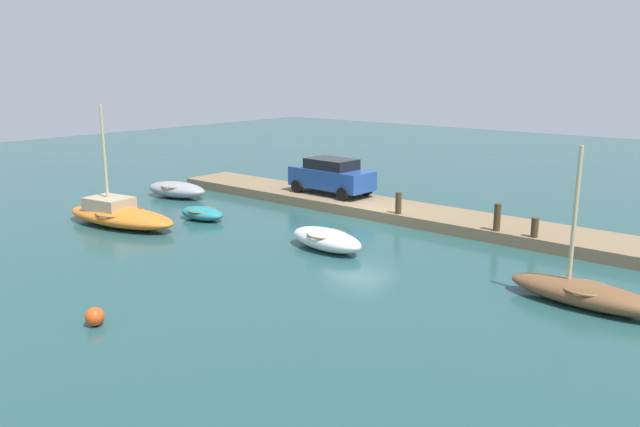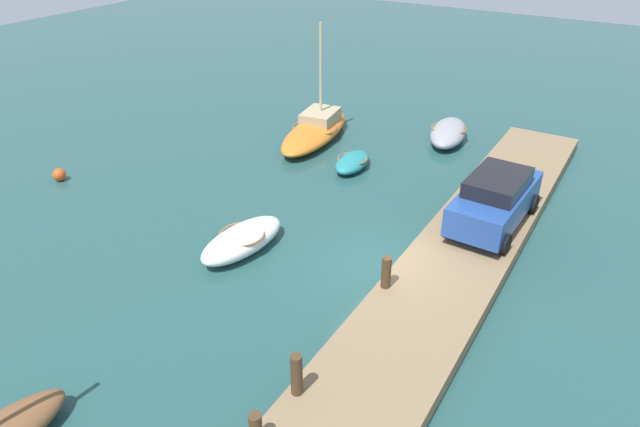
{
  "view_description": "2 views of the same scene",
  "coord_description": "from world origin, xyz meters",
  "px_view_note": "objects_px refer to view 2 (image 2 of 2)",
  "views": [
    {
      "loc": [
        -15.15,
        20.96,
        6.48
      ],
      "look_at": [
        0.4,
        2.27,
        0.75
      ],
      "focal_mm": 34.81,
      "sensor_mm": 36.0,
      "label": 1
    },
    {
      "loc": [
        -13.03,
        -5.73,
        9.92
      ],
      "look_at": [
        -0.03,
        2.13,
        1.23
      ],
      "focal_mm": 32.13,
      "sensor_mm": 36.0,
      "label": 2
    }
  ],
  "objects_px": {
    "dinghy_teal": "(352,162)",
    "mooring_post_mid_east": "(386,272)",
    "sailboat_orange": "(316,129)",
    "mooring_post_mid_west": "(297,374)",
    "marker_buoy": "(59,175)",
    "rowboat_grey": "(448,132)",
    "parked_car": "(495,199)",
    "rowboat_white": "(242,240)"
  },
  "relations": [
    {
      "from": "dinghy_teal",
      "to": "mooring_post_mid_east",
      "type": "distance_m",
      "value": 8.51
    },
    {
      "from": "sailboat_orange",
      "to": "mooring_post_mid_west",
      "type": "xyz_separation_m",
      "value": [
        -13.29,
        -7.69,
        0.51
      ]
    },
    {
      "from": "mooring_post_mid_east",
      "to": "marker_buoy",
      "type": "xyz_separation_m",
      "value": [
        0.19,
        13.99,
        -0.68
      ]
    },
    {
      "from": "rowboat_grey",
      "to": "sailboat_orange",
      "type": "bearing_deg",
      "value": 107.91
    },
    {
      "from": "parked_car",
      "to": "mooring_post_mid_east",
      "type": "bearing_deg",
      "value": 165.41
    },
    {
      "from": "dinghy_teal",
      "to": "mooring_post_mid_west",
      "type": "xyz_separation_m",
      "value": [
        -11.4,
        -4.79,
        0.69
      ]
    },
    {
      "from": "parked_car",
      "to": "marker_buoy",
      "type": "bearing_deg",
      "value": 109.11
    },
    {
      "from": "rowboat_grey",
      "to": "rowboat_white",
      "type": "xyz_separation_m",
      "value": [
        -11.81,
        2.37,
        -0.02
      ]
    },
    {
      "from": "sailboat_orange",
      "to": "dinghy_teal",
      "type": "bearing_deg",
      "value": -131.87
    },
    {
      "from": "rowboat_grey",
      "to": "dinghy_teal",
      "type": "bearing_deg",
      "value": 143.24
    },
    {
      "from": "mooring_post_mid_west",
      "to": "marker_buoy",
      "type": "relative_size",
      "value": 2.13
    },
    {
      "from": "rowboat_grey",
      "to": "rowboat_white",
      "type": "bearing_deg",
      "value": 157.6
    },
    {
      "from": "dinghy_teal",
      "to": "rowboat_white",
      "type": "distance_m",
      "value": 7.06
    },
    {
      "from": "dinghy_teal",
      "to": "rowboat_white",
      "type": "xyz_separation_m",
      "value": [
        -7.06,
        0.08,
        0.1
      ]
    },
    {
      "from": "mooring_post_mid_west",
      "to": "marker_buoy",
      "type": "xyz_separation_m",
      "value": [
        4.59,
        13.99,
        -0.74
      ]
    },
    {
      "from": "rowboat_white",
      "to": "mooring_post_mid_east",
      "type": "xyz_separation_m",
      "value": [
        0.05,
        -4.87,
        0.53
      ]
    },
    {
      "from": "mooring_post_mid_west",
      "to": "parked_car",
      "type": "xyz_separation_m",
      "value": [
        9.21,
        -1.48,
        0.38
      ]
    },
    {
      "from": "mooring_post_mid_west",
      "to": "marker_buoy",
      "type": "height_order",
      "value": "mooring_post_mid_west"
    },
    {
      "from": "marker_buoy",
      "to": "rowboat_white",
      "type": "bearing_deg",
      "value": -91.54
    },
    {
      "from": "sailboat_orange",
      "to": "mooring_post_mid_east",
      "type": "bearing_deg",
      "value": -147.93
    },
    {
      "from": "dinghy_teal",
      "to": "parked_car",
      "type": "relative_size",
      "value": 0.55
    },
    {
      "from": "rowboat_grey",
      "to": "marker_buoy",
      "type": "height_order",
      "value": "rowboat_grey"
    },
    {
      "from": "mooring_post_mid_west",
      "to": "mooring_post_mid_east",
      "type": "relative_size",
      "value": 1.12
    },
    {
      "from": "mooring_post_mid_east",
      "to": "parked_car",
      "type": "bearing_deg",
      "value": -17.08
    },
    {
      "from": "dinghy_teal",
      "to": "mooring_post_mid_west",
      "type": "bearing_deg",
      "value": -162.53
    },
    {
      "from": "rowboat_grey",
      "to": "marker_buoy",
      "type": "xyz_separation_m",
      "value": [
        -11.57,
        11.48,
        -0.16
      ]
    },
    {
      "from": "mooring_post_mid_west",
      "to": "parked_car",
      "type": "relative_size",
      "value": 0.24
    },
    {
      "from": "rowboat_grey",
      "to": "mooring_post_mid_west",
      "type": "height_order",
      "value": "mooring_post_mid_west"
    },
    {
      "from": "mooring_post_mid_west",
      "to": "dinghy_teal",
      "type": "bearing_deg",
      "value": 22.8
    },
    {
      "from": "marker_buoy",
      "to": "mooring_post_mid_east",
      "type": "bearing_deg",
      "value": -90.8
    },
    {
      "from": "parked_car",
      "to": "marker_buoy",
      "type": "xyz_separation_m",
      "value": [
        -4.62,
        15.47,
        -1.12
      ]
    },
    {
      "from": "rowboat_white",
      "to": "mooring_post_mid_east",
      "type": "distance_m",
      "value": 4.9
    },
    {
      "from": "dinghy_teal",
      "to": "parked_car",
      "type": "bearing_deg",
      "value": -114.63
    },
    {
      "from": "mooring_post_mid_west",
      "to": "rowboat_white",
      "type": "bearing_deg",
      "value": 48.29
    },
    {
      "from": "rowboat_white",
      "to": "parked_car",
      "type": "height_order",
      "value": "parked_car"
    },
    {
      "from": "marker_buoy",
      "to": "mooring_post_mid_west",
      "type": "bearing_deg",
      "value": -108.16
    },
    {
      "from": "rowboat_white",
      "to": "sailboat_orange",
      "type": "bearing_deg",
      "value": 23.69
    },
    {
      "from": "rowboat_white",
      "to": "mooring_post_mid_east",
      "type": "relative_size",
      "value": 3.59
    },
    {
      "from": "rowboat_grey",
      "to": "marker_buoy",
      "type": "relative_size",
      "value": 7.52
    },
    {
      "from": "marker_buoy",
      "to": "parked_car",
      "type": "bearing_deg",
      "value": -73.38
    },
    {
      "from": "mooring_post_mid_west",
      "to": "marker_buoy",
      "type": "distance_m",
      "value": 14.74
    },
    {
      "from": "sailboat_orange",
      "to": "rowboat_grey",
      "type": "bearing_deg",
      "value": -69.79
    }
  ]
}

